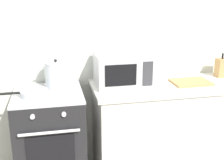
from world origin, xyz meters
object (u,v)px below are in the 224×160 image
object	(u,v)px
frying_pan	(33,93)
microwave	(123,70)
stock_pot	(56,75)
cutting_board	(191,82)
stove	(51,140)
knife_block	(223,68)

from	to	relation	value
frying_pan	microwave	xyz separation A→B (m)	(0.81, 0.13, 0.12)
frying_pan	microwave	bearing A→B (deg)	9.26
stock_pot	cutting_board	distance (m)	1.27
frying_pan	microwave	distance (m)	0.83
stove	microwave	size ratio (longest dim) A/B	1.84
stove	frying_pan	distance (m)	0.50
stock_pot	frying_pan	distance (m)	0.29
stock_pot	cutting_board	size ratio (longest dim) A/B	0.81
frying_pan	cutting_board	world-z (taller)	frying_pan
frying_pan	knife_block	size ratio (longest dim) A/B	1.75
stock_pot	microwave	world-z (taller)	microwave
microwave	cutting_board	bearing A→B (deg)	-6.77
stock_pot	knife_block	world-z (taller)	stock_pot
microwave	cutting_board	world-z (taller)	microwave
stove	cutting_board	distance (m)	1.43
knife_block	stock_pot	bearing A→B (deg)	-179.85
knife_block	stove	bearing A→B (deg)	-175.42
stove	frying_pan	xyz separation A→B (m)	(-0.12, -0.05, 0.48)
frying_pan	microwave	size ratio (longest dim) A/B	0.86
stock_pot	stove	bearing A→B (deg)	-121.88
stove	stock_pot	world-z (taller)	stock_pot
stock_pot	frying_pan	xyz separation A→B (m)	(-0.20, -0.19, -0.09)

